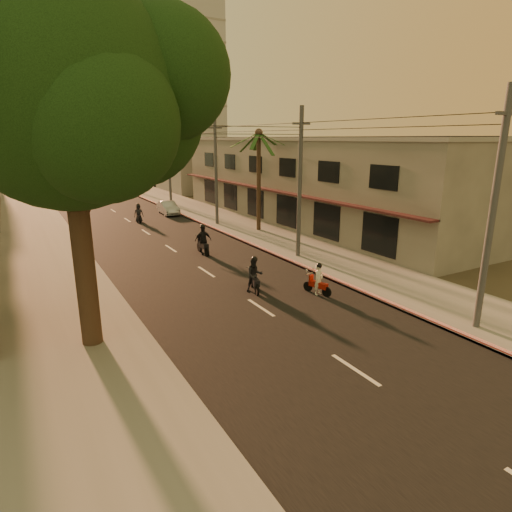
% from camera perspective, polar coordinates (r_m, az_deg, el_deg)
% --- Properties ---
extents(ground, '(160.00, 160.00, 0.00)m').
position_cam_1_polar(ground, '(17.32, 4.03, -9.11)').
color(ground, '#383023').
rests_on(ground, ground).
extents(road, '(10.00, 140.00, 0.02)m').
position_cam_1_polar(road, '(34.96, -14.47, 3.09)').
color(road, black).
rests_on(road, ground).
extents(sidewalk_right, '(5.00, 140.00, 0.12)m').
position_cam_1_polar(sidewalk_right, '(37.55, -3.38, 4.46)').
color(sidewalk_right, slate).
rests_on(sidewalk_right, ground).
extents(sidewalk_left, '(5.00, 140.00, 0.12)m').
position_cam_1_polar(sidewalk_left, '(33.83, -26.77, 1.60)').
color(sidewalk_left, slate).
rests_on(sidewalk_left, ground).
extents(curb_stripe, '(0.20, 60.00, 0.20)m').
position_cam_1_polar(curb_stripe, '(32.11, -3.24, 2.66)').
color(curb_stripe, red).
rests_on(curb_stripe, ground).
extents(shophouse_row, '(8.80, 34.20, 7.30)m').
position_cam_1_polar(shophouse_row, '(38.68, 6.61, 10.08)').
color(shophouse_row, gray).
rests_on(shophouse_row, ground).
extents(distant_tower, '(12.10, 12.10, 28.00)m').
position_cam_1_polar(distant_tower, '(73.70, -10.59, 20.49)').
color(distant_tower, '#B7B5B2').
rests_on(distant_tower, ground).
extents(broadleaf_tree, '(9.60, 8.70, 12.10)m').
position_cam_1_polar(broadleaf_tree, '(15.41, -22.63, 19.13)').
color(broadleaf_tree, black).
rests_on(broadleaf_tree, ground).
extents(palm_tree, '(5.00, 5.00, 8.20)m').
position_cam_1_polar(palm_tree, '(33.58, 0.37, 15.37)').
color(palm_tree, black).
rests_on(palm_tree, ground).
extents(utility_poles, '(1.20, 48.26, 9.00)m').
position_cam_1_polar(utility_poles, '(36.32, -5.45, 14.34)').
color(utility_poles, '#38383A').
rests_on(utility_poles, ground).
extents(filler_right, '(8.00, 14.00, 6.00)m').
position_cam_1_polar(filler_right, '(62.52, -8.42, 11.43)').
color(filler_right, gray).
rests_on(filler_right, ground).
extents(scooter_red, '(0.79, 1.56, 1.56)m').
position_cam_1_polar(scooter_red, '(20.43, 8.31, -3.24)').
color(scooter_red, black).
rests_on(scooter_red, ground).
extents(scooter_mid_a, '(1.17, 1.76, 1.78)m').
position_cam_1_polar(scooter_mid_a, '(20.58, -0.21, -2.61)').
color(scooter_mid_a, black).
rests_on(scooter_mid_a, ground).
extents(scooter_mid_b, '(1.13, 2.00, 1.97)m').
position_cam_1_polar(scooter_mid_b, '(27.41, -7.08, 2.01)').
color(scooter_mid_b, black).
rests_on(scooter_mid_b, ground).
extents(scooter_far_a, '(0.92, 1.73, 1.70)m').
position_cam_1_polar(scooter_far_a, '(39.14, -15.38, 5.44)').
color(scooter_far_a, black).
rests_on(scooter_far_a, ground).
extents(parked_car, '(1.78, 4.03, 1.28)m').
position_cam_1_polar(parked_car, '(42.73, -11.64, 6.30)').
color(parked_car, '#A2A5AA').
rests_on(parked_car, ground).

